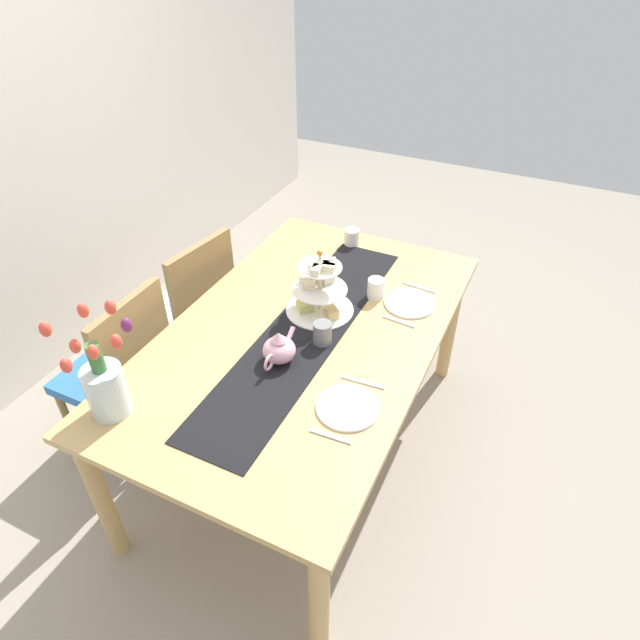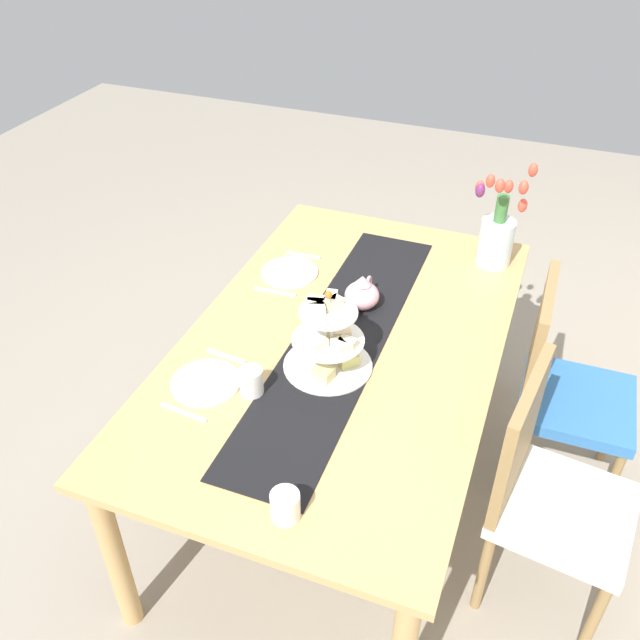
{
  "view_description": "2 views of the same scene",
  "coord_description": "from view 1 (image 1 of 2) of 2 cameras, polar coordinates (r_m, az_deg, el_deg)",
  "views": [
    {
      "loc": [
        -1.59,
        -0.84,
        2.19
      ],
      "look_at": [
        0.03,
        -0.06,
        0.81
      ],
      "focal_mm": 30.6,
      "sensor_mm": 36.0,
      "label": 1
    },
    {
      "loc": [
        1.78,
        0.59,
        2.25
      ],
      "look_at": [
        0.03,
        -0.08,
        0.84
      ],
      "focal_mm": 38.17,
      "sensor_mm": 36.0,
      "label": 2
    }
  ],
  "objects": [
    {
      "name": "dining_table",
      "position": [
        2.36,
        -1.67,
        -2.8
      ],
      "size": [
        1.8,
        1.08,
        0.75
      ],
      "color": "tan",
      "rests_on": "ground_plane"
    },
    {
      "name": "chair_right",
      "position": [
        2.94,
        -13.28,
        1.35
      ],
      "size": [
        0.47,
        0.47,
        0.91
      ],
      "color": "olive",
      "rests_on": "ground_plane"
    },
    {
      "name": "fork_right",
      "position": [
        2.38,
        8.26,
        -0.14
      ],
      "size": [
        0.03,
        0.15,
        0.01
      ],
      "primitive_type": "cube",
      "rotation": [
        0.0,
        0.0,
        -0.09
      ],
      "color": "silver",
      "rests_on": "dining_table"
    },
    {
      "name": "mug_grey",
      "position": [
        2.21,
        0.26,
        -1.35
      ],
      "size": [
        0.08,
        0.08,
        0.09
      ],
      "primitive_type": "cylinder",
      "color": "slate",
      "rests_on": "table_runner"
    },
    {
      "name": "ground_plane",
      "position": [
        2.84,
        -1.42,
        -13.06
      ],
      "size": [
        8.0,
        8.0,
        0.0
      ],
      "primitive_type": "plane",
      "color": "gray"
    },
    {
      "name": "dinner_plate_right",
      "position": [
        2.49,
        9.35,
        1.74
      ],
      "size": [
        0.23,
        0.23,
        0.01
      ],
      "primitive_type": "cylinder",
      "color": "white",
      "rests_on": "dining_table"
    },
    {
      "name": "dinner_plate_left",
      "position": [
        1.98,
        2.92,
        -9.1
      ],
      "size": [
        0.23,
        0.23,
        0.01
      ],
      "primitive_type": "cylinder",
      "color": "white",
      "rests_on": "dining_table"
    },
    {
      "name": "mug_white_text",
      "position": [
        2.49,
        5.85,
        3.3
      ],
      "size": [
        0.08,
        0.08,
        0.09
      ],
      "primitive_type": "cylinder",
      "color": "white",
      "rests_on": "dining_table"
    },
    {
      "name": "table_runner",
      "position": [
        2.3,
        -1.51,
        -1.15
      ],
      "size": [
        1.48,
        0.31,
        0.0
      ],
      "primitive_type": "cube",
      "color": "black",
      "rests_on": "dining_table"
    },
    {
      "name": "chair_left",
      "position": [
        2.65,
        -20.01,
        -4.82
      ],
      "size": [
        0.42,
        0.42,
        0.91
      ],
      "color": "olive",
      "rests_on": "ground_plane"
    },
    {
      "name": "cream_jug",
      "position": [
        2.9,
        3.33,
        8.65
      ],
      "size": [
        0.08,
        0.08,
        0.08
      ],
      "primitive_type": "cylinder",
      "color": "white",
      "rests_on": "dining_table"
    },
    {
      "name": "fork_left",
      "position": [
        1.89,
        1.14,
        -12.05
      ],
      "size": [
        0.02,
        0.15,
        0.01
      ],
      "primitive_type": "cube",
      "rotation": [
        0.0,
        0.0,
        0.05
      ],
      "color": "silver",
      "rests_on": "dining_table"
    },
    {
      "name": "teapot",
      "position": [
        2.13,
        -4.3,
        -3.06
      ],
      "size": [
        0.24,
        0.13,
        0.14
      ],
      "color": "#E5A8BC",
      "rests_on": "table_runner"
    },
    {
      "name": "tiered_cake_stand",
      "position": [
        2.36,
        -0.05,
        3.09
      ],
      "size": [
        0.3,
        0.3,
        0.3
      ],
      "color": "beige",
      "rests_on": "table_runner"
    },
    {
      "name": "tulip_vase",
      "position": [
        2.01,
        -21.65,
        -6.07
      ],
      "size": [
        0.24,
        0.21,
        0.42
      ],
      "color": "silver",
      "rests_on": "dining_table"
    },
    {
      "name": "knife_right",
      "position": [
        2.6,
        10.34,
        3.38
      ],
      "size": [
        0.03,
        0.17,
        0.01
      ],
      "primitive_type": "cube",
      "rotation": [
        0.0,
        0.0,
        -0.1
      ],
      "color": "silver",
      "rests_on": "dining_table"
    },
    {
      "name": "knife_left",
      "position": [
        2.07,
        4.51,
        -6.49
      ],
      "size": [
        0.03,
        0.17,
        0.01
      ],
      "primitive_type": "cube",
      "rotation": [
        0.0,
        0.0,
        0.07
      ],
      "color": "silver",
      "rests_on": "dining_table"
    }
  ]
}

